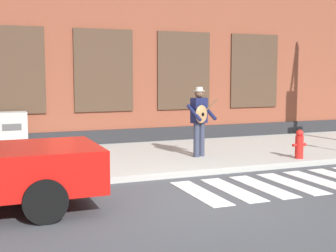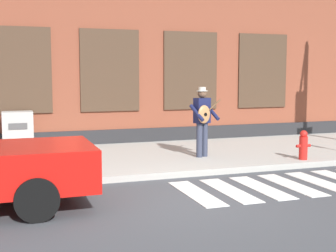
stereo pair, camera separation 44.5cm
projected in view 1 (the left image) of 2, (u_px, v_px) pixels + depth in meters
name	position (u px, v px, depth m)	size (l,w,h in m)	color
ground_plane	(191.00, 201.00, 8.02)	(160.00, 160.00, 0.00)	#424449
sidewalk	(126.00, 159.00, 11.62)	(28.00, 4.40, 0.14)	#ADAAA3
building_backdrop	(88.00, 22.00, 15.08)	(28.00, 4.06, 7.66)	brown
crosswalk	(319.00, 181.00, 9.51)	(5.78, 1.90, 0.01)	silver
busker	(200.00, 117.00, 11.43)	(0.77, 0.64, 1.71)	#33384C
utility_box	(11.00, 132.00, 12.22)	(0.78, 0.56, 1.04)	#ADADA8
fire_hydrant	(299.00, 144.00, 11.26)	(0.38, 0.20, 0.70)	red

